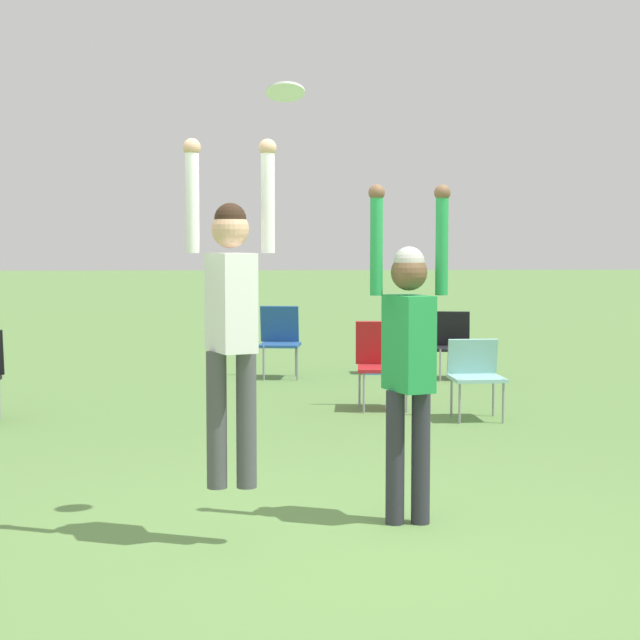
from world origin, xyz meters
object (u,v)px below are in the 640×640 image
Objects in this scene: camping_chair_5 at (475,371)px; cooler_box at (376,362)px; person_defending at (409,345)px; camping_chair_1 at (381,358)px; camping_chair_2 at (452,340)px; camping_chair_4 at (280,336)px; person_jumping at (231,306)px; frisbee at (285,92)px.

camping_chair_5 reaches higher than cooler_box.
person_defending reaches higher than camping_chair_5.
camping_chair_1 is 1.07× the size of camping_chair_2.
camping_chair_4 is (-2.26, 0.23, 0.05)m from camping_chair_2.
person_defending reaches higher than camping_chair_4.
camping_chair_5 is 3.83m from cooler_box.
person_jumping is 5.42m from camping_chair_1.
person_defending is at bearing 70.32° from camping_chair_5.
camping_chair_2 is (1.23, 2.46, -0.04)m from camping_chair_1.
camping_chair_2 is (2.74, 7.59, -0.92)m from person_jumping.
frisbee reaches higher than camping_chair_2.
cooler_box is at bearing -19.14° from camping_chair_2.
person_jumping is at bearing 79.54° from camping_chair_1.
cooler_box is (0.69, 7.76, -0.99)m from person_defending.
person_defending is 7.85m from cooler_box.
person_jumping is at bearing 95.11° from camping_chair_4.
camping_chair_2 reaches higher than cooler_box.
camping_chair_2 is 1.16m from cooler_box.
camping_chair_5 is (-0.36, -3.19, -0.01)m from camping_chair_2.
person_jumping is at bearing 82.54° from camping_chair_2.
person_jumping is 5.08m from camping_chair_5.
person_jumping is 8.45m from cooler_box.
person_defending reaches higher than camping_chair_1.
camping_chair_4 is at bearing 88.87° from frisbee.
camping_chair_1 is at bearing -95.49° from cooler_box.
person_jumping is 2.56× the size of camping_chair_5.
camping_chair_4 is (0.15, 7.43, -2.17)m from frisbee.
camping_chair_2 is 3.21m from camping_chair_5.
person_jumping is at bearing -90.00° from person_defending.
person_jumping reaches higher than cooler_box.
cooler_box is (0.29, 3.04, -0.39)m from camping_chair_1.
camping_chair_2 is (2.41, 7.21, -2.21)m from frisbee.
person_jumping is 7.88m from camping_chair_4.
camping_chair_1 is 1.14m from camping_chair_5.
person_defending is 5.70× the size of cooler_box.
camping_chair_5 is at bearing -48.59° from person_jumping.
camping_chair_1 is at bearing 75.78° from camping_chair_2.
frisbee reaches higher than camping_chair_4.
camping_chair_2 is 1.09× the size of camping_chair_5.
frisbee reaches higher than person_jumping.
camping_chair_5 is at bearing 95.90° from camping_chair_2.
camping_chair_2 is at bearing -98.53° from camping_chair_5.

